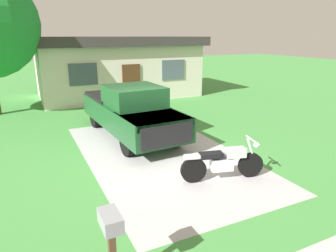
# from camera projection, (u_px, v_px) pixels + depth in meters

# --- Properties ---
(ground_plane) EXTENTS (80.00, 80.00, 0.00)m
(ground_plane) POSITION_uv_depth(u_px,v_px,m) (160.00, 154.00, 9.52)
(ground_plane) COLOR #438C40
(driveway_pad) EXTENTS (4.44, 7.93, 0.01)m
(driveway_pad) POSITION_uv_depth(u_px,v_px,m) (160.00, 154.00, 9.52)
(driveway_pad) COLOR #AEAEAE
(driveway_pad) RESTS_ON ground
(motorcycle) EXTENTS (2.17, 0.88, 1.09)m
(motorcycle) POSITION_uv_depth(u_px,v_px,m) (223.00, 162.00, 7.73)
(motorcycle) COLOR black
(motorcycle) RESTS_ON ground
(pickup_truck) EXTENTS (2.32, 5.73, 1.90)m
(pickup_truck) POSITION_uv_depth(u_px,v_px,m) (130.00, 110.00, 11.08)
(pickup_truck) COLOR black
(pickup_truck) RESTS_ON ground
(mailbox) EXTENTS (0.26, 0.48, 1.26)m
(mailbox) POSITION_uv_depth(u_px,v_px,m) (111.00, 231.00, 4.20)
(mailbox) COLOR #4C3823
(mailbox) RESTS_ON ground
(neighbor_house) EXTENTS (9.60, 5.60, 3.50)m
(neighbor_house) POSITION_uv_depth(u_px,v_px,m) (117.00, 66.00, 18.34)
(neighbor_house) COLOR beige
(neighbor_house) RESTS_ON ground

